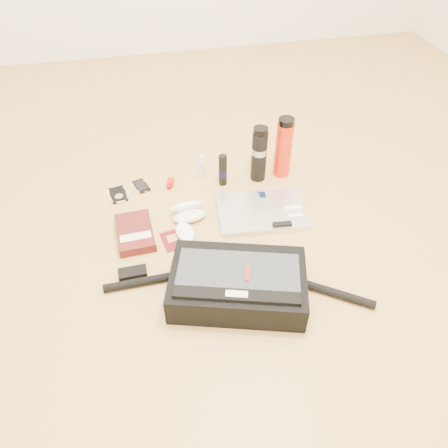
% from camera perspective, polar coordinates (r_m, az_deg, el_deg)
% --- Properties ---
extents(ground, '(4.00, 4.00, 0.00)m').
position_cam_1_polar(ground, '(1.75, -0.74, -3.03)').
color(ground, tan).
rests_on(ground, ground).
extents(messenger_bag, '(0.94, 0.41, 0.13)m').
position_cam_1_polar(messenger_bag, '(1.55, 1.72, -7.82)').
color(messenger_bag, black).
rests_on(messenger_bag, ground).
extents(laptop, '(0.39, 0.29, 0.04)m').
position_cam_1_polar(laptop, '(1.89, 4.93, 1.63)').
color(laptop, silver).
rests_on(laptop, ground).
extents(book, '(0.16, 0.23, 0.04)m').
position_cam_1_polar(book, '(1.82, -11.50, -1.11)').
color(book, '#481512').
rests_on(book, ground).
extents(passport, '(0.10, 0.13, 0.01)m').
position_cam_1_polar(passport, '(1.79, -6.69, -2.10)').
color(passport, '#530B17').
rests_on(passport, ground).
extents(mouse, '(0.09, 0.13, 0.04)m').
position_cam_1_polar(mouse, '(1.79, -5.11, -1.10)').
color(mouse, white).
rests_on(mouse, ground).
extents(sunglasses_case, '(0.16, 0.13, 0.08)m').
position_cam_1_polar(sunglasses_case, '(1.87, -4.72, 1.65)').
color(sunglasses_case, silver).
rests_on(sunglasses_case, ground).
extents(ipod, '(0.11, 0.12, 0.01)m').
position_cam_1_polar(ipod, '(2.04, -13.65, 3.76)').
color(ipod, black).
rests_on(ipod, ground).
extents(phone, '(0.10, 0.11, 0.01)m').
position_cam_1_polar(phone, '(2.07, -10.75, 4.92)').
color(phone, black).
rests_on(phone, ground).
extents(inhaler, '(0.05, 0.09, 0.02)m').
position_cam_1_polar(inhaler, '(2.06, -6.99, 5.47)').
color(inhaler, '#C31200').
rests_on(inhaler, ground).
extents(spray_bottle, '(0.04, 0.04, 0.12)m').
position_cam_1_polar(spray_bottle, '(2.08, -2.99, 7.37)').
color(spray_bottle, '#ABD3E2').
rests_on(spray_bottle, ground).
extents(aerosol_can, '(0.04, 0.04, 0.16)m').
position_cam_1_polar(aerosol_can, '(2.01, -0.15, 7.12)').
color(aerosol_can, black).
rests_on(aerosol_can, ground).
extents(thermos_black, '(0.09, 0.09, 0.27)m').
position_cam_1_polar(thermos_black, '(2.02, 4.61, 9.11)').
color(thermos_black, black).
rests_on(thermos_black, ground).
extents(thermos_red, '(0.08, 0.08, 0.30)m').
position_cam_1_polar(thermos_red, '(2.06, 7.78, 9.86)').
color(thermos_red, red).
rests_on(thermos_red, ground).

